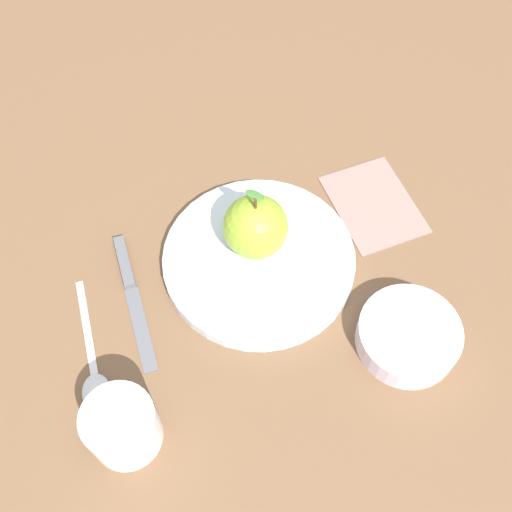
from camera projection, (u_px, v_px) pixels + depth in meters
The scene contains 8 objects.
ground_plane at pixel (237, 276), 0.81m from camera, with size 2.40×2.40×0.00m, color brown.
dinner_plate at pixel (256, 260), 0.81m from camera, with size 0.25×0.25×0.02m.
apple at pixel (252, 227), 0.77m from camera, with size 0.08×0.08×0.10m.
side_bowl at pixel (406, 335), 0.74m from camera, with size 0.12×0.12×0.03m.
cup at pixel (118, 426), 0.67m from camera, with size 0.08×0.08×0.07m.
knife at pixel (128, 289), 0.79m from camera, with size 0.19×0.06×0.01m.
spoon at pixel (91, 377), 0.73m from camera, with size 0.18×0.06×0.01m.
linen_napkin at pixel (371, 204), 0.86m from camera, with size 0.11×0.14×0.00m, color gray.
Camera 1 is at (-0.39, -0.00, 0.71)m, focal length 43.76 mm.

